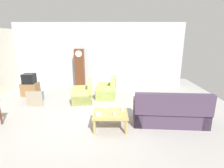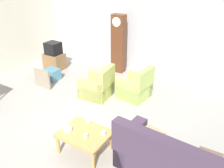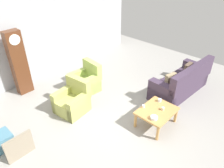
{
  "view_description": "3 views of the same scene",
  "coord_description": "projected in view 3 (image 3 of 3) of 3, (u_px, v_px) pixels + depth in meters",
  "views": [
    {
      "loc": [
        0.65,
        -5.23,
        2.52
      ],
      "look_at": [
        0.65,
        1.04,
        0.8
      ],
      "focal_mm": 27.69,
      "sensor_mm": 36.0,
      "label": 1
    },
    {
      "loc": [
        3.06,
        -3.72,
        3.41
      ],
      "look_at": [
        0.36,
        0.6,
        0.87
      ],
      "focal_mm": 38.85,
      "sensor_mm": 36.0,
      "label": 2
    },
    {
      "loc": [
        -3.13,
        -2.73,
        3.79
      ],
      "look_at": [
        0.42,
        0.56,
        0.72
      ],
      "focal_mm": 33.83,
      "sensor_mm": 36.0,
      "label": 3
    }
  ],
  "objects": [
    {
      "name": "cup_blue_rimmed",
      "position": [
        160.0,
        100.0,
        5.48
      ],
      "size": [
        0.09,
        0.09,
        0.08
      ],
      "primitive_type": "cylinder",
      "color": "silver",
      "rests_on": "coffee_table_wood"
    },
    {
      "name": "cup_white_porcelain",
      "position": [
        143.0,
        106.0,
        5.28
      ],
      "size": [
        0.07,
        0.07,
        0.07
      ],
      "primitive_type": "cylinder",
      "color": "white",
      "rests_on": "coffee_table_wood"
    },
    {
      "name": "bowl_white_stacked",
      "position": [
        154.0,
        118.0,
        4.92
      ],
      "size": [
        0.18,
        0.18,
        0.07
      ],
      "primitive_type": "cylinder",
      "color": "white",
      "rests_on": "coffee_table_wood"
    },
    {
      "name": "framed_picture_leaning",
      "position": [
        20.0,
        147.0,
        4.44
      ],
      "size": [
        0.6,
        0.05,
        0.58
      ],
      "primitive_type": "cube",
      "color": "gray",
      "rests_on": "ground_plane"
    },
    {
      "name": "grandfather_clock",
      "position": [
        19.0,
        63.0,
        6.2
      ],
      "size": [
        0.44,
        0.3,
        1.97
      ],
      "color": "#562D19",
      "rests_on": "ground_plane"
    },
    {
      "name": "armchair_olive_far",
      "position": [
        86.0,
        82.0,
        6.63
      ],
      "size": [
        0.87,
        0.84,
        0.92
      ],
      "color": "#A9C160",
      "rests_on": "ground_plane"
    },
    {
      "name": "couch_floral",
      "position": [
        181.0,
        83.0,
        6.48
      ],
      "size": [
        2.16,
        1.02,
        1.04
      ],
      "color": "#423347",
      "rests_on": "ground_plane"
    },
    {
      "name": "armchair_olive_near",
      "position": [
        73.0,
        101.0,
        5.76
      ],
      "size": [
        0.87,
        0.85,
        0.92
      ],
      "color": "tan",
      "rests_on": "ground_plane"
    },
    {
      "name": "cup_cream_tall",
      "position": [
        163.0,
        109.0,
        5.19
      ],
      "size": [
        0.08,
        0.08,
        0.08
      ],
      "primitive_type": "cylinder",
      "color": "beige",
      "rests_on": "coffee_table_wood"
    },
    {
      "name": "coffee_table_wood",
      "position": [
        157.0,
        112.0,
        5.24
      ],
      "size": [
        0.96,
        0.76,
        0.46
      ],
      "color": "tan",
      "rests_on": "ground_plane"
    },
    {
      "name": "ground_plane",
      "position": [
        117.0,
        121.0,
        5.53
      ],
      "size": [
        10.4,
        10.4,
        0.0
      ],
      "primitive_type": "plane",
      "color": "#999691"
    },
    {
      "name": "garage_door_wall",
      "position": [
        34.0,
        32.0,
        6.75
      ],
      "size": [
        8.4,
        0.16,
        3.2
      ],
      "primitive_type": "cube",
      "color": "#ADAFB5",
      "rests_on": "ground_plane"
    },
    {
      "name": "storage_box_blue",
      "position": [
        1.0,
        141.0,
        4.71
      ],
      "size": [
        0.47,
        0.42,
        0.36
      ],
      "primitive_type": "cube",
      "color": "teal",
      "rests_on": "ground_plane"
    }
  ]
}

